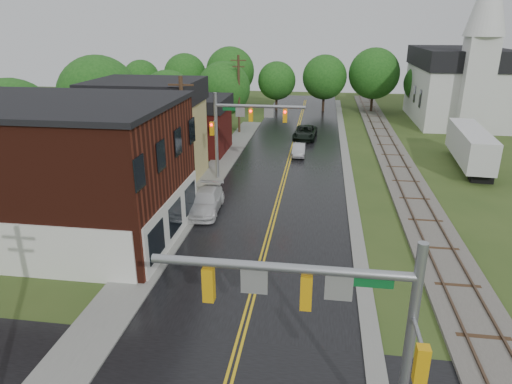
% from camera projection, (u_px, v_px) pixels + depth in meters
% --- Properties ---
extents(main_road, '(10.00, 90.00, 0.02)m').
position_uv_depth(main_road, '(286.00, 171.00, 40.70)').
color(main_road, black).
rests_on(main_road, ground).
extents(curb_right, '(0.80, 70.00, 0.12)m').
position_uv_depth(curb_right, '(346.00, 158.00, 44.61)').
color(curb_right, gray).
rests_on(curb_right, ground).
extents(sidewalk_left, '(2.40, 50.00, 0.12)m').
position_uv_depth(sidewalk_left, '(205.00, 186.00, 36.90)').
color(sidewalk_left, gray).
rests_on(sidewalk_left, ground).
extents(brick_building, '(14.30, 10.30, 8.30)m').
position_uv_depth(brick_building, '(57.00, 171.00, 27.03)').
color(brick_building, '#44180E').
rests_on(brick_building, ground).
extents(yellow_house, '(8.00, 7.00, 6.40)m').
position_uv_depth(yellow_house, '(149.00, 142.00, 37.36)').
color(yellow_house, tan).
rests_on(yellow_house, ground).
extents(darkred_building, '(7.00, 6.00, 4.40)m').
position_uv_depth(darkred_building, '(192.00, 131.00, 45.92)').
color(darkred_building, '#3F0F0C').
rests_on(darkred_building, ground).
extents(church, '(10.40, 18.40, 20.00)m').
position_uv_depth(church, '(459.00, 78.00, 57.98)').
color(church, silver).
rests_on(church, ground).
extents(railroad, '(3.20, 80.00, 0.30)m').
position_uv_depth(railroad, '(394.00, 159.00, 43.95)').
color(railroad, '#59544C').
rests_on(railroad, ground).
extents(traffic_signal_near, '(7.34, 0.30, 7.20)m').
position_uv_depth(traffic_signal_near, '(333.00, 311.00, 12.53)').
color(traffic_signal_near, gray).
rests_on(traffic_signal_near, ground).
extents(traffic_signal_far, '(7.34, 0.43, 7.20)m').
position_uv_depth(traffic_signal_far, '(242.00, 121.00, 36.65)').
color(traffic_signal_far, gray).
rests_on(traffic_signal_far, ground).
extents(utility_pole_b, '(1.80, 0.28, 9.00)m').
position_uv_depth(utility_pole_b, '(184.00, 137.00, 32.55)').
color(utility_pole_b, '#382616').
rests_on(utility_pole_b, ground).
extents(utility_pole_c, '(1.80, 0.28, 9.00)m').
position_uv_depth(utility_pole_c, '(239.00, 93.00, 52.96)').
color(utility_pole_c, '#382616').
rests_on(utility_pole_c, ground).
extents(tree_left_a, '(6.80, 6.80, 8.67)m').
position_uv_depth(tree_left_a, '(14.00, 127.00, 34.08)').
color(tree_left_a, black).
rests_on(tree_left_a, ground).
extents(tree_left_b, '(7.60, 7.60, 9.69)m').
position_uv_depth(tree_left_b, '(100.00, 98.00, 42.88)').
color(tree_left_b, black).
rests_on(tree_left_b, ground).
extents(tree_left_c, '(6.00, 6.00, 7.65)m').
position_uv_depth(tree_left_c, '(169.00, 99.00, 50.18)').
color(tree_left_c, black).
rests_on(tree_left_c, ground).
extents(tree_left_e, '(6.40, 6.40, 8.16)m').
position_uv_depth(tree_left_e, '(225.00, 90.00, 54.96)').
color(tree_left_e, black).
rests_on(tree_left_e, ground).
extents(suv_dark, '(2.77, 5.40, 1.46)m').
position_uv_depth(suv_dark, '(305.00, 133.00, 51.61)').
color(suv_dark, black).
rests_on(suv_dark, ground).
extents(sedan_silver, '(1.29, 3.59, 1.18)m').
position_uv_depth(sedan_silver, '(299.00, 150.00, 45.10)').
color(sedan_silver, '#A4A4A9').
rests_on(sedan_silver, ground).
extents(pickup_white, '(2.30, 5.20, 1.48)m').
position_uv_depth(pickup_white, '(206.00, 202.00, 31.64)').
color(pickup_white, silver).
rests_on(pickup_white, ground).
extents(semi_trailer, '(3.18, 10.90, 3.49)m').
position_uv_depth(semi_trailer, '(471.00, 145.00, 40.84)').
color(semi_trailer, black).
rests_on(semi_trailer, ground).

